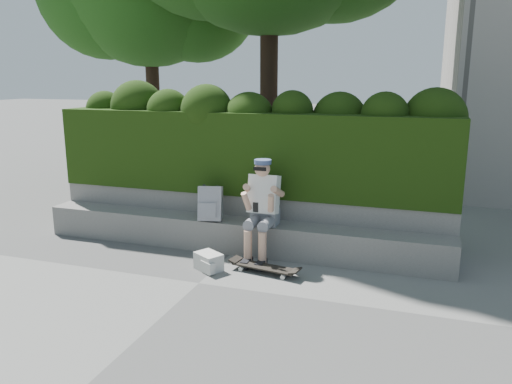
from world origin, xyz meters
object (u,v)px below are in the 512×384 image
(person, at_px, (262,205))
(backpack_ground, at_px, (209,261))
(backpack_plaid, at_px, (210,203))
(skateboard, at_px, (264,267))

(person, height_order, backpack_ground, person)
(backpack_plaid, bearing_deg, backpack_ground, -82.84)
(person, xyz_separation_m, backpack_plaid, (-0.80, 0.08, -0.06))
(skateboard, distance_m, backpack_ground, 0.73)
(person, relative_size, backpack_ground, 3.96)
(person, height_order, skateboard, person)
(person, xyz_separation_m, backpack_ground, (-0.53, -0.63, -0.64))
(person, relative_size, backpack_plaid, 2.82)
(skateboard, relative_size, backpack_plaid, 1.78)
(person, distance_m, skateboard, 0.86)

